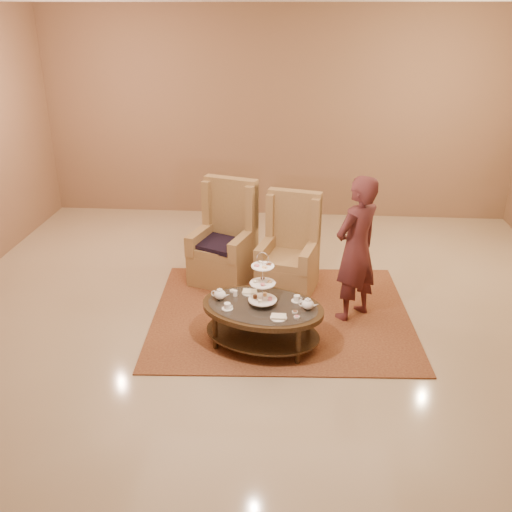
# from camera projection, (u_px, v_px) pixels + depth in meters

# --- Properties ---
(ground) EXTENTS (8.00, 8.00, 0.00)m
(ground) POSITION_uv_depth(u_px,v_px,m) (261.00, 326.00, 6.67)
(ground) COLOR #C2B090
(ground) RESTS_ON ground
(ceiling) EXTENTS (8.00, 8.00, 0.02)m
(ceiling) POSITION_uv_depth(u_px,v_px,m) (261.00, 326.00, 6.67)
(ceiling) COLOR silver
(ceiling) RESTS_ON ground
(wall_back) EXTENTS (8.00, 0.04, 3.50)m
(wall_back) POSITION_uv_depth(u_px,v_px,m) (278.00, 115.00, 9.62)
(wall_back) COLOR #976F52
(wall_back) RESTS_ON ground
(rug) EXTENTS (3.22, 2.73, 0.02)m
(rug) POSITION_uv_depth(u_px,v_px,m) (281.00, 314.00, 6.92)
(rug) COLOR #905B33
(rug) RESTS_ON ground
(tea_table) EXTENTS (1.51, 1.20, 1.12)m
(tea_table) POSITION_uv_depth(u_px,v_px,m) (262.00, 313.00, 6.15)
(tea_table) COLOR black
(tea_table) RESTS_ON ground
(armchair_left) EXTENTS (0.93, 0.94, 1.36)m
(armchair_left) POSITION_uv_depth(u_px,v_px,m) (225.00, 247.00, 7.69)
(armchair_left) COLOR #A8814F
(armchair_left) RESTS_ON ground
(armchair_right) EXTENTS (0.84, 0.86, 1.29)m
(armchair_right) POSITION_uv_depth(u_px,v_px,m) (289.00, 258.00, 7.42)
(armchair_right) COLOR #A8814F
(armchair_right) RESTS_ON ground
(person) EXTENTS (0.75, 0.75, 1.75)m
(person) POSITION_uv_depth(u_px,v_px,m) (356.00, 250.00, 6.54)
(person) COLOR #502224
(person) RESTS_ON ground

